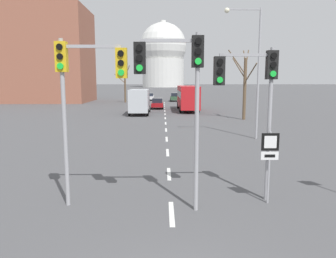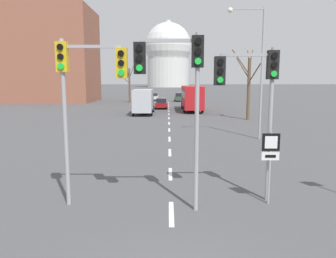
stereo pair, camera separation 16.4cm
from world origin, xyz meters
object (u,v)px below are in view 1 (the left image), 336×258
at_px(traffic_signal_near_right, 253,86).
at_px(sedan_near_right, 174,97).
at_px(street_lamp_right, 253,60).
at_px(route_sign_post, 270,155).
at_px(sedan_mid_centre, 157,103).
at_px(traffic_signal_near_left, 83,81).
at_px(delivery_truck, 140,101).
at_px(city_bus, 188,96).
at_px(traffic_signal_centre_tall, 178,78).
at_px(sedan_far_left, 144,100).
at_px(sedan_near_left, 150,97).

relative_size(traffic_signal_near_right, sedan_near_right, 1.21).
bearing_deg(street_lamp_right, sedan_near_right, 95.10).
height_order(route_sign_post, sedan_mid_centre, route_sign_post).
distance_m(route_sign_post, street_lamp_right, 13.64).
bearing_deg(traffic_signal_near_left, sedan_mid_centre, 87.40).
relative_size(route_sign_post, delivery_truck, 0.35).
bearing_deg(sedan_mid_centre, traffic_signal_near_left, -92.60).
bearing_deg(city_bus, route_sign_post, -89.85).
relative_size(traffic_signal_centre_tall, sedan_far_left, 1.29).
xyz_separation_m(traffic_signal_centre_tall, street_lamp_right, (5.91, 13.34, 1.34)).
height_order(sedan_far_left, delivery_truck, delivery_truck).
xyz_separation_m(traffic_signal_centre_tall, sedan_mid_centre, (-1.31, 39.38, -3.48)).
distance_m(traffic_signal_near_right, delivery_truck, 31.01).
xyz_separation_m(traffic_signal_near_left, sedan_near_right, (5.02, 57.33, -3.34)).
bearing_deg(sedan_near_left, sedan_near_right, -31.09).
bearing_deg(sedan_mid_centre, city_bus, -35.47).
xyz_separation_m(traffic_signal_near_right, city_bus, (0.46, 35.34, -1.98)).
xyz_separation_m(sedan_mid_centre, city_bus, (4.37, -3.11, 1.23)).
distance_m(traffic_signal_near_left, city_bus, 36.34).
relative_size(traffic_signal_centre_tall, route_sign_post, 2.26).
height_order(traffic_signal_near_right, traffic_signal_near_left, traffic_signal_near_left).
distance_m(traffic_signal_near_right, sedan_near_right, 57.01).
distance_m(route_sign_post, city_bus, 35.69).
distance_m(traffic_signal_centre_tall, traffic_signal_near_left, 3.12).
xyz_separation_m(sedan_near_right, city_bus, (1.12, -21.57, 1.17)).
bearing_deg(sedan_far_left, sedan_mid_centre, -75.36).
relative_size(sedan_near_right, sedan_mid_centre, 1.13).
relative_size(traffic_signal_near_right, sedan_far_left, 1.21).
xyz_separation_m(sedan_far_left, city_bus, (6.95, -12.98, 1.21)).
bearing_deg(sedan_near_left, city_bus, -75.52).
height_order(traffic_signal_centre_tall, sedan_near_right, traffic_signal_centre_tall).
xyz_separation_m(city_bus, delivery_truck, (-6.46, -5.00, -0.35)).
bearing_deg(street_lamp_right, sedan_far_left, 105.27).
bearing_deg(sedan_near_left, delivery_truck, -90.14).
relative_size(traffic_signal_centre_tall, sedan_near_right, 1.29).
xyz_separation_m(route_sign_post, sedan_mid_centre, (-4.47, 38.81, -0.89)).
bearing_deg(sedan_near_left, traffic_signal_near_right, -84.36).
xyz_separation_m(traffic_signal_centre_tall, sedan_far_left, (-3.89, 49.24, -3.46)).
height_order(sedan_mid_centre, city_bus, city_bus).
height_order(traffic_signal_near_left, street_lamp_right, street_lamp_right).
bearing_deg(delivery_truck, route_sign_post, -77.94).
xyz_separation_m(traffic_signal_near_left, sedan_near_left, (-0.25, 60.51, -3.41)).
distance_m(sedan_near_right, sedan_far_left, 10.39).
distance_m(traffic_signal_near_right, route_sign_post, 2.41).
bearing_deg(traffic_signal_near_left, street_lamp_right, 54.98).
height_order(sedan_mid_centre, sedan_far_left, sedan_far_left).
xyz_separation_m(sedan_near_left, sedan_mid_centre, (2.02, -21.64, 0.01)).
distance_m(traffic_signal_near_left, street_lamp_right, 15.73).
distance_m(traffic_signal_near_right, traffic_signal_centre_tall, 2.77).
xyz_separation_m(sedan_near_right, sedan_mid_centre, (-3.25, -18.46, -0.06)).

